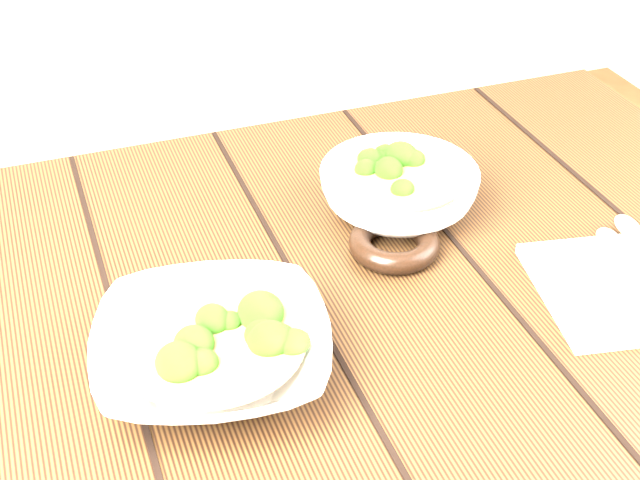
# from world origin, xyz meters

# --- Properties ---
(table) EXTENTS (1.20, 0.80, 0.75)m
(table) POSITION_xyz_m (0.00, 0.00, 0.63)
(table) COLOR #392410
(table) RESTS_ON ground
(soup_bowl_front) EXTENTS (0.27, 0.27, 0.07)m
(soup_bowl_front) POSITION_xyz_m (-0.14, -0.08, 0.78)
(soup_bowl_front) COLOR white
(soup_bowl_front) RESTS_ON table
(soup_bowl_back) EXTENTS (0.19, 0.19, 0.07)m
(soup_bowl_back) POSITION_xyz_m (0.14, 0.12, 0.78)
(soup_bowl_back) COLOR white
(soup_bowl_back) RESTS_ON table
(trivet) EXTENTS (0.13, 0.13, 0.03)m
(trivet) POSITION_xyz_m (0.10, 0.04, 0.76)
(trivet) COLOR black
(trivet) RESTS_ON table
(napkin) EXTENTS (0.25, 0.22, 0.01)m
(napkin) POSITION_xyz_m (0.33, -0.11, 0.76)
(napkin) COLOR beige
(napkin) RESTS_ON table
(spoon_left) EXTENTS (0.08, 0.18, 0.01)m
(spoon_left) POSITION_xyz_m (0.33, -0.07, 0.77)
(spoon_left) COLOR #BCB7A6
(spoon_left) RESTS_ON napkin
(spoon_right) EXTENTS (0.07, 0.18, 0.01)m
(spoon_right) POSITION_xyz_m (0.37, -0.06, 0.77)
(spoon_right) COLOR #BCB7A6
(spoon_right) RESTS_ON napkin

